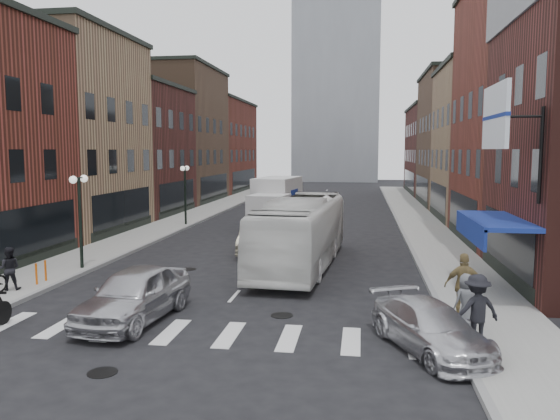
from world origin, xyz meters
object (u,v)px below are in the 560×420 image
at_px(streetlamp_near, 80,204).
at_px(curb_car, 430,327).
at_px(billboard_sign, 498,119).
at_px(sedan_left_near, 134,294).
at_px(ped_right_a, 477,310).
at_px(ped_right_b, 464,285).
at_px(bike_rack, 41,272).
at_px(ped_left_solo, 9,268).
at_px(streetlamp_far, 185,184).
at_px(sedan_left_far, 257,238).
at_px(transit_bus, 301,232).
at_px(ped_right_c, 466,301).
at_px(box_truck, 275,203).

height_order(streetlamp_near, curb_car, streetlamp_near).
xyz_separation_m(billboard_sign, sedan_left_near, (-10.93, -2.68, -5.31)).
xyz_separation_m(ped_right_a, ped_right_b, (0.11, 2.38, 0.05)).
relative_size(bike_rack, sedan_left_near, 0.17).
xyz_separation_m(bike_rack, ped_left_solo, (-0.49, -1.17, 0.38)).
bearing_deg(streetlamp_far, sedan_left_far, -52.84).
xyz_separation_m(transit_bus, ped_right_a, (5.59, -9.55, -0.46)).
distance_m(transit_bus, ped_right_c, 9.93).
bearing_deg(ped_left_solo, box_truck, -131.78).
relative_size(bike_rack, ped_right_c, 0.51).
bearing_deg(streetlamp_near, ped_right_c, -21.48).
xyz_separation_m(bike_rack, ped_right_b, (15.11, -2.13, 0.58)).
bearing_deg(sedan_left_far, ped_right_a, -62.03).
bearing_deg(transit_bus, curb_car, -61.72).
bearing_deg(ped_right_a, sedan_left_far, -74.13).
bearing_deg(box_truck, bike_rack, -103.74).
bearing_deg(streetlamp_near, box_truck, 66.38).
xyz_separation_m(streetlamp_far, sedan_left_near, (5.05, -20.18, -2.09)).
height_order(bike_rack, ped_right_c, ped_right_c).
bearing_deg(streetlamp_near, ped_right_b, -17.94).
height_order(streetlamp_near, box_truck, streetlamp_near).
bearing_deg(streetlamp_near, sedan_left_near, -50.73).
distance_m(streetlamp_far, ped_right_a, 25.92).
relative_size(box_truck, sedan_left_near, 1.62).
relative_size(streetlamp_near, sedan_left_far, 0.91).
xyz_separation_m(curb_car, ped_right_c, (1.17, 1.59, 0.31)).
relative_size(billboard_sign, streetlamp_far, 0.90).
distance_m(box_truck, ped_right_c, 21.73).
height_order(sedan_left_near, ped_right_a, ped_right_a).
height_order(bike_rack, curb_car, curb_car).
distance_m(transit_bus, ped_right_b, 9.18).
height_order(sedan_left_near, curb_car, sedan_left_near).
bearing_deg(ped_right_a, ped_left_solo, -29.54).
xyz_separation_m(billboard_sign, sedan_left_far, (-9.39, 8.79, -5.39)).
xyz_separation_m(streetlamp_far, curb_car, (13.63, -21.42, -2.29)).
height_order(transit_bus, sedan_left_near, transit_bus).
relative_size(billboard_sign, curb_car, 0.86).
distance_m(bike_rack, box_truck, 18.01).
distance_m(sedan_left_near, sedan_left_far, 11.58).
bearing_deg(box_truck, ped_right_c, -59.58).
height_order(transit_bus, ped_right_a, transit_bus).
height_order(streetlamp_near, ped_left_solo, streetlamp_near).
bearing_deg(ped_left_solo, curb_car, 145.20).
distance_m(sedan_left_far, ped_right_b, 13.10).
xyz_separation_m(ped_left_solo, ped_right_b, (15.60, -0.95, 0.20)).
distance_m(box_truck, transit_bus, 12.14).
relative_size(bike_rack, ped_right_b, 0.41).
bearing_deg(curb_car, ped_left_solo, 141.52).
bearing_deg(bike_rack, ped_left_solo, -112.80).
xyz_separation_m(billboard_sign, ped_right_a, (-1.19, -3.70, -5.05)).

